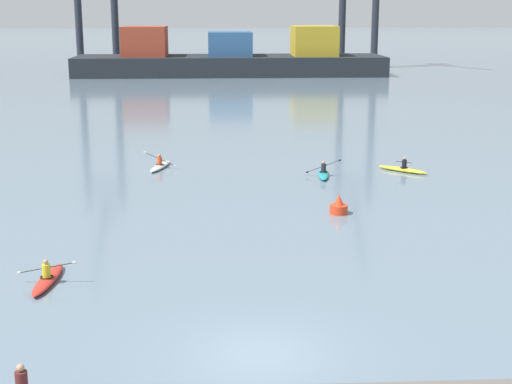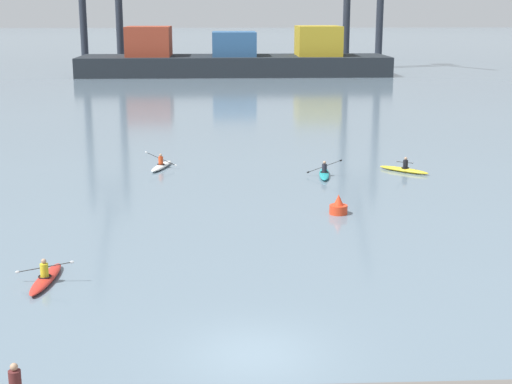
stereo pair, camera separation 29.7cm
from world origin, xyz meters
TOP-DOWN VIEW (x-y plane):
  - ground_plane at (0.00, 0.00)m, footprint 800.00×800.00m
  - container_barge at (1.24, 95.77)m, footprint 47.07×11.53m
  - channel_buoy at (4.85, 15.20)m, footprint 0.90×0.90m
  - kayak_teal at (5.33, 23.81)m, footprint 2.15×3.45m
  - kayak_yellow at (10.46, 24.74)m, footprint 2.89×2.76m
  - kayak_white at (-4.73, 26.60)m, footprint 2.10×3.44m
  - kayak_red at (-7.46, 6.28)m, footprint 2.25×3.44m
  - seated_onlooker at (-5.92, -3.52)m, footprint 0.32×0.30m

SIDE VIEW (x-z plane):
  - ground_plane at x=0.00m, z-range 0.00..0.00m
  - kayak_teal at x=5.33m, z-range -0.37..0.71m
  - kayak_yellow at x=10.46m, z-range -0.30..0.65m
  - kayak_white at x=-4.73m, z-range -0.37..0.71m
  - kayak_red at x=-7.46m, z-range -0.30..0.65m
  - channel_buoy at x=4.85m, z-range -0.14..0.86m
  - seated_onlooker at x=-5.92m, z-range 0.69..1.58m
  - container_barge at x=1.24m, z-range -1.18..6.22m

